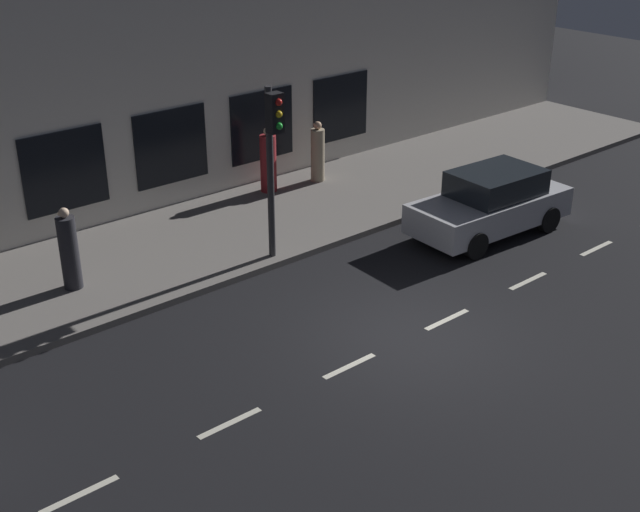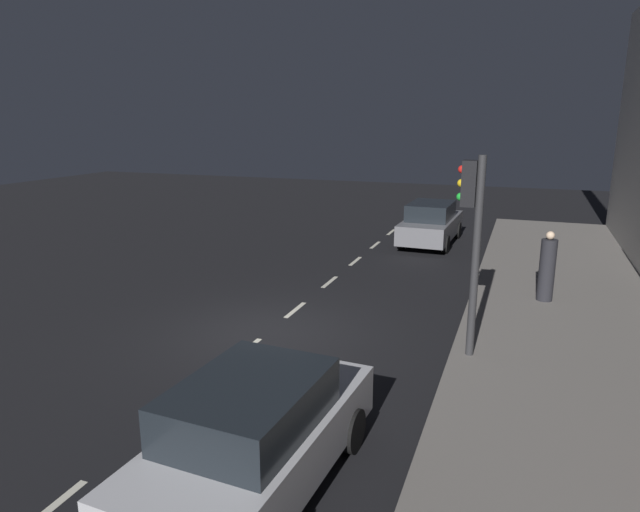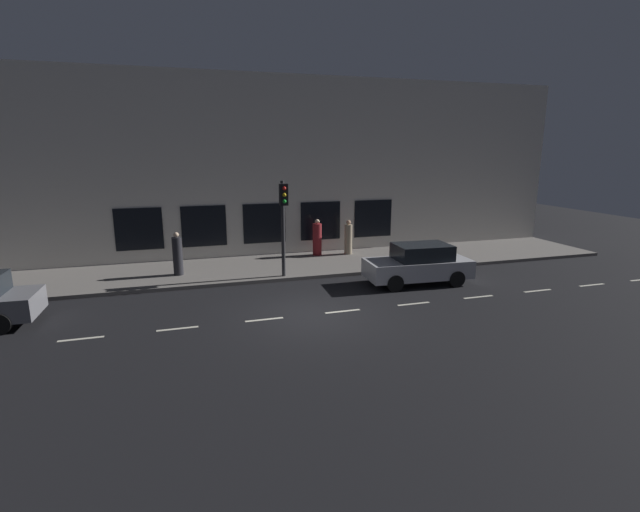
{
  "view_description": "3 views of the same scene",
  "coord_description": "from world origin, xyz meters",
  "px_view_note": "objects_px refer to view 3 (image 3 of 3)",
  "views": [
    {
      "loc": [
        -9.35,
        10.25,
        8.18
      ],
      "look_at": [
        1.92,
        0.66,
        1.21
      ],
      "focal_mm": 47.03,
      "sensor_mm": 36.0,
      "label": 1
    },
    {
      "loc": [
        5.13,
        -10.57,
        4.65
      ],
      "look_at": [
        0.87,
        1.01,
        1.6
      ],
      "focal_mm": 31.46,
      "sensor_mm": 36.0,
      "label": 2
    },
    {
      "loc": [
        -13.61,
        3.95,
        5.18
      ],
      "look_at": [
        1.31,
        -0.63,
        1.61
      ],
      "focal_mm": 26.08,
      "sensor_mm": 36.0,
      "label": 3
    }
  ],
  "objects_px": {
    "traffic_light": "(283,213)",
    "parked_car_1": "(419,264)",
    "pedestrian_1": "(348,239)",
    "pedestrian_2": "(317,239)",
    "pedestrian_0": "(178,255)"
  },
  "relations": [
    {
      "from": "traffic_light",
      "to": "parked_car_1",
      "type": "distance_m",
      "value": 5.71
    },
    {
      "from": "traffic_light",
      "to": "pedestrian_1",
      "type": "relative_size",
      "value": 2.29
    },
    {
      "from": "pedestrian_2",
      "to": "parked_car_1",
      "type": "bearing_deg",
      "value": 72.85
    },
    {
      "from": "pedestrian_1",
      "to": "parked_car_1",
      "type": "bearing_deg",
      "value": -90.53
    },
    {
      "from": "pedestrian_1",
      "to": "pedestrian_2",
      "type": "xyz_separation_m",
      "value": [
        0.22,
        1.53,
        0.03
      ]
    },
    {
      "from": "parked_car_1",
      "to": "pedestrian_2",
      "type": "distance_m",
      "value": 6.02
    },
    {
      "from": "parked_car_1",
      "to": "pedestrian_1",
      "type": "distance_m",
      "value": 5.34
    },
    {
      "from": "traffic_light",
      "to": "pedestrian_2",
      "type": "relative_size",
      "value": 2.18
    },
    {
      "from": "parked_car_1",
      "to": "pedestrian_0",
      "type": "height_order",
      "value": "pedestrian_0"
    },
    {
      "from": "pedestrian_1",
      "to": "pedestrian_0",
      "type": "bearing_deg",
      "value": -179.8
    },
    {
      "from": "traffic_light",
      "to": "pedestrian_2",
      "type": "bearing_deg",
      "value": -35.29
    },
    {
      "from": "pedestrian_0",
      "to": "pedestrian_2",
      "type": "height_order",
      "value": "pedestrian_0"
    },
    {
      "from": "pedestrian_0",
      "to": "pedestrian_1",
      "type": "height_order",
      "value": "pedestrian_0"
    },
    {
      "from": "pedestrian_2",
      "to": "pedestrian_1",
      "type": "bearing_deg",
      "value": 129.68
    },
    {
      "from": "traffic_light",
      "to": "pedestrian_0",
      "type": "distance_m",
      "value": 4.73
    }
  ]
}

